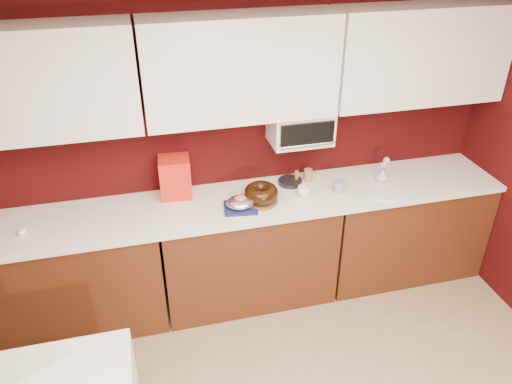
{
  "coord_description": "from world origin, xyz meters",
  "views": [
    {
      "loc": [
        -0.7,
        -1.13,
        2.83
      ],
      "look_at": [
        0.05,
        1.84,
        1.02
      ],
      "focal_mm": 35.0,
      "sensor_mm": 36.0,
      "label": 1
    }
  ],
  "objects": [
    {
      "name": "blue_jar",
      "position": [
        0.71,
        1.89,
        0.95
      ],
      "size": [
        0.09,
        0.09,
        0.09
      ],
      "primitive_type": "cylinder",
      "rotation": [
        0.0,
        0.0,
        -0.21
      ],
      "color": "navy",
      "rests_on": "countertop"
    },
    {
      "name": "wall_back",
      "position": [
        0.0,
        2.25,
        1.25
      ],
      "size": [
        4.0,
        0.02,
        2.5
      ],
      "primitive_type": "cube",
      "color": "#340707",
      "rests_on": "floor"
    },
    {
      "name": "roasted_ham",
      "position": [
        -0.07,
        1.83,
        0.98
      ],
      "size": [
        0.12,
        0.11,
        0.06
      ],
      "primitive_type": "ellipsoid",
      "rotation": [
        0.0,
        0.0,
        0.35
      ],
      "color": "#C06658",
      "rests_on": "foil_ham_nest"
    },
    {
      "name": "cake_base",
      "position": [
        0.09,
        1.88,
        0.91
      ],
      "size": [
        0.32,
        0.32,
        0.02
      ],
      "primitive_type": "cylinder",
      "rotation": [
        0.0,
        0.0,
        0.4
      ],
      "color": "brown",
      "rests_on": "countertop"
    },
    {
      "name": "pandoro_box",
      "position": [
        -0.49,
        2.14,
        1.05
      ],
      "size": [
        0.24,
        0.22,
        0.31
      ],
      "primitive_type": "cube",
      "rotation": [
        0.0,
        0.0,
        -0.08
      ],
      "color": "#B70C19",
      "rests_on": "countertop"
    },
    {
      "name": "egg_left",
      "position": [
        -1.55,
        1.87,
        0.92
      ],
      "size": [
        0.06,
        0.05,
        0.04
      ],
      "primitive_type": "ellipsoid",
      "rotation": [
        0.0,
        0.0,
        0.37
      ],
      "color": "white",
      "rests_on": "countertop"
    },
    {
      "name": "base_cabinet_right",
      "position": [
        1.33,
        1.94,
        0.43
      ],
      "size": [
        1.31,
        0.58,
        0.86
      ],
      "primitive_type": "cube",
      "color": "#4A210E",
      "rests_on": "floor"
    },
    {
      "name": "toaster_oven_handle",
      "position": [
        0.45,
        1.93,
        1.3
      ],
      "size": [
        0.42,
        0.02,
        0.02
      ],
      "primitive_type": "cylinder",
      "rotation": [
        0.0,
        1.57,
        0.0
      ],
      "color": "silver",
      "rests_on": "toaster_oven"
    },
    {
      "name": "bundt_cake",
      "position": [
        0.09,
        1.88,
        0.98
      ],
      "size": [
        0.3,
        0.3,
        0.1
      ],
      "primitive_type": "torus",
      "rotation": [
        0.0,
        0.0,
        -0.2
      ],
      "color": "black",
      "rests_on": "cake_base"
    },
    {
      "name": "base_cabinet_left",
      "position": [
        -1.33,
        1.94,
        0.43
      ],
      "size": [
        1.31,
        0.58,
        0.86
      ],
      "primitive_type": "cube",
      "color": "#4A210E",
      "rests_on": "floor"
    },
    {
      "name": "upper_cabinet_left",
      "position": [
        -1.33,
        2.08,
        1.85
      ],
      "size": [
        1.31,
        0.33,
        0.7
      ],
      "primitive_type": "cube",
      "color": "white",
      "rests_on": "wall_back"
    },
    {
      "name": "navy_towel",
      "position": [
        -0.07,
        1.83,
        0.91
      ],
      "size": [
        0.26,
        0.23,
        0.02
      ],
      "primitive_type": "cube",
      "rotation": [
        0.0,
        0.0,
        -0.14
      ],
      "color": "#151E52",
      "rests_on": "countertop"
    },
    {
      "name": "coffee_mug",
      "position": [
        0.43,
        1.9,
        0.95
      ],
      "size": [
        0.12,
        0.12,
        0.1
      ],
      "primitive_type": "imported",
      "rotation": [
        0.0,
        0.0,
        0.47
      ],
      "color": "silver",
      "rests_on": "countertop"
    },
    {
      "name": "ceiling",
      "position": [
        0.0,
        0.0,
        2.5
      ],
      "size": [
        4.0,
        4.5,
        0.02
      ],
      "primitive_type": "cube",
      "color": "white",
      "rests_on": "wall_back"
    },
    {
      "name": "toaster_oven",
      "position": [
        0.45,
        2.1,
        1.38
      ],
      "size": [
        0.45,
        0.3,
        0.25
      ],
      "primitive_type": "cube",
      "color": "white",
      "rests_on": "upper_cabinet_center"
    },
    {
      "name": "china_plate",
      "position": [
        1.03,
        1.78,
        0.91
      ],
      "size": [
        0.26,
        0.26,
        0.01
      ],
      "primitive_type": "cylinder",
      "rotation": [
        0.0,
        0.0,
        0.09
      ],
      "color": "white",
      "rests_on": "countertop"
    },
    {
      "name": "flower_blue",
      "position": [
        1.13,
        1.98,
        1.07
      ],
      "size": [
        0.05,
        0.05,
        0.05
      ],
      "primitive_type": "sphere",
      "color": "#90B4E7",
      "rests_on": "flower_vase"
    },
    {
      "name": "egg_right",
      "position": [
        -1.54,
        1.88,
        0.92
      ],
      "size": [
        0.06,
        0.05,
        0.05
      ],
      "primitive_type": "ellipsoid",
      "rotation": [
        0.0,
        0.0,
        0.05
      ],
      "color": "silver",
      "rests_on": "countertop"
    },
    {
      "name": "upper_cabinet_right",
      "position": [
        1.33,
        2.08,
        1.85
      ],
      "size": [
        1.31,
        0.33,
        0.7
      ],
      "primitive_type": "cube",
      "color": "white",
      "rests_on": "wall_back"
    },
    {
      "name": "flower_pink",
      "position": [
        1.1,
        1.96,
        1.05
      ],
      "size": [
        0.05,
        0.05,
        0.05
      ],
      "primitive_type": "sphere",
      "color": "pink",
      "rests_on": "flower_vase"
    },
    {
      "name": "base_cabinet_center",
      "position": [
        0.0,
        1.94,
        0.43
      ],
      "size": [
        1.31,
        0.58,
        0.86
      ],
      "primitive_type": "cube",
      "color": "#4A210E",
      "rests_on": "floor"
    },
    {
      "name": "toaster_oven_door",
      "position": [
        0.45,
        1.94,
        1.38
      ],
      "size": [
        0.4,
        0.02,
        0.18
      ],
      "primitive_type": "cube",
      "color": "black",
      "rests_on": "toaster_oven"
    },
    {
      "name": "countertop",
      "position": [
        0.0,
        1.94,
        0.88
      ],
      "size": [
        4.0,
        0.62,
        0.04
      ],
      "primitive_type": "cube",
      "color": "white",
      "rests_on": "base_cabinet_center"
    },
    {
      "name": "foil_ham_nest",
      "position": [
        -0.07,
        1.83,
        0.96
      ],
      "size": [
        0.26,
        0.25,
        0.08
      ],
      "primitive_type": "ellipsoid",
      "rotation": [
        0.0,
        0.0,
        0.42
      ],
      "color": "white",
      "rests_on": "navy_towel"
    },
    {
      "name": "upper_cabinet_center",
      "position": [
        0.0,
        2.08,
        1.85
      ],
      "size": [
        1.31,
        0.33,
        0.7
      ],
      "primitive_type": "cube",
      "color": "white",
      "rests_on": "wall_back"
    },
    {
      "name": "dark_pan",
      "position": [
        0.39,
        2.1,
        0.92
      ],
      "size": [
        0.25,
        0.25,
        0.03
      ],
      "primitive_type": "cylinder",
      "rotation": [
        0.0,
        0.0,
        -0.42
      ],
      "color": "black",
      "rests_on": "countertop"
    },
    {
      "name": "paper_cup",
      "position": [
        0.54,
        2.11,
        0.95
      ],
      "size": [
        0.08,
        0.08,
        0.1
      ],
      "primitive_type": "cylinder",
      "rotation": [
        0.0,
        0.0,
        0.22
      ],
      "color": "#985C45",
      "rests_on": "countertop"
    },
    {
      "name": "flower_vase",
      "position": [
        1.1,
        1.96,
        0.95
      ],
      "size": [
        0.09,
        0.09,
        0.11
      ],
      "primitive_type": "imported",
      "rotation": [
        0.0,
        0.0,
        -0.37
      ],
      "color": "silver",
      "rests_on": "countertop"
    },
    {
      "name": "amber_bottle",
      "position": [
        0.44,
        2.11,
        0.95
      ],
      "size": [
        0.03,
        0.03,
        0.1
      ],
      "primitive_type": "cylinder",
      "rotation": [
        0.0,
        0.0,
        -0.03
      ],
      "color": "#94521B",
      "rests_on": "countertop"
    }
  ]
}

